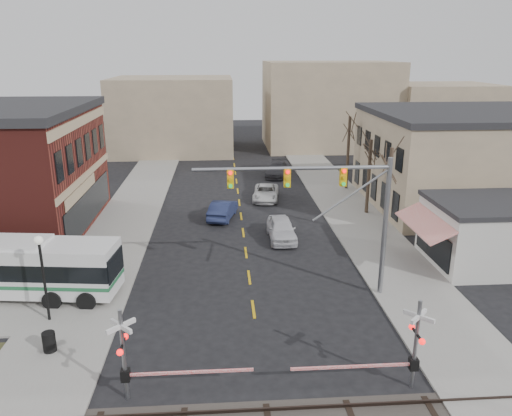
{
  "coord_description": "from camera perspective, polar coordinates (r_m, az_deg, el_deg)",
  "views": [
    {
      "loc": [
        -1.55,
        -22.09,
        13.38
      ],
      "look_at": [
        0.65,
        9.18,
        3.5
      ],
      "focal_mm": 35.0,
      "sensor_mm": 36.0,
      "label": 1
    }
  ],
  "objects": [
    {
      "name": "ground",
      "position": [
        25.87,
        -0.01,
        -13.65
      ],
      "size": [
        160.0,
        160.0,
        0.0
      ],
      "primitive_type": "plane",
      "color": "black",
      "rests_on": "ground"
    },
    {
      "name": "sidewalk_west",
      "position": [
        44.86,
        -14.04,
        -0.32
      ],
      "size": [
        5.0,
        60.0,
        0.12
      ],
      "primitive_type": "cube",
      "color": "gray",
      "rests_on": "ground"
    },
    {
      "name": "sidewalk_east",
      "position": [
        45.51,
        10.21,
        0.19
      ],
      "size": [
        5.0,
        60.0,
        0.12
      ],
      "primitive_type": "cube",
      "color": "gray",
      "rests_on": "ground"
    },
    {
      "name": "tan_building",
      "position": [
        49.09,
        24.84,
        5.16
      ],
      "size": [
        20.3,
        15.3,
        8.5
      ],
      "color": "gray",
      "rests_on": "ground"
    },
    {
      "name": "awning_shop",
      "position": [
        35.76,
        25.6,
        -2.57
      ],
      "size": [
        9.74,
        6.2,
        4.3
      ],
      "color": "beige",
      "rests_on": "ground"
    },
    {
      "name": "tree_east_a",
      "position": [
        37.48,
        14.89,
        1.6
      ],
      "size": [
        0.28,
        0.28,
        6.75
      ],
      "color": "#382B21",
      "rests_on": "sidewalk_east"
    },
    {
      "name": "tree_east_b",
      "position": [
        43.15,
        12.75,
        3.51
      ],
      "size": [
        0.28,
        0.28,
        6.3
      ],
      "color": "#382B21",
      "rests_on": "sidewalk_east"
    },
    {
      "name": "tree_east_c",
      "position": [
        50.63,
        10.47,
        6.2
      ],
      "size": [
        0.28,
        0.28,
        7.2
      ],
      "color": "#382B21",
      "rests_on": "sidewalk_east"
    },
    {
      "name": "transit_bus",
      "position": [
        31.46,
        -26.77,
        -6.02
      ],
      "size": [
        12.87,
        4.23,
        3.25
      ],
      "color": "silver",
      "rests_on": "ground"
    },
    {
      "name": "traffic_signal_mast",
      "position": [
        27.18,
        9.01,
        1.02
      ],
      "size": [
        10.63,
        0.3,
        8.0
      ],
      "color": "gray",
      "rests_on": "ground"
    },
    {
      "name": "rr_crossing_west",
      "position": [
        20.95,
        -13.69,
        -16.07
      ],
      "size": [
        5.6,
        1.36,
        4.0
      ],
      "color": "gray",
      "rests_on": "ground"
    },
    {
      "name": "rr_crossing_east",
      "position": [
        21.82,
        16.7,
        -14.86
      ],
      "size": [
        5.6,
        1.36,
        4.0
      ],
      "color": "gray",
      "rests_on": "ground"
    },
    {
      "name": "street_lamp",
      "position": [
        27.16,
        -23.31,
        -5.61
      ],
      "size": [
        0.44,
        0.44,
        4.61
      ],
      "color": "black",
      "rests_on": "sidewalk_west"
    },
    {
      "name": "trash_bin",
      "position": [
        25.61,
        -22.57,
        -13.94
      ],
      "size": [
        0.6,
        0.6,
        0.95
      ],
      "primitive_type": "cylinder",
      "color": "black",
      "rests_on": "sidewalk_west"
    },
    {
      "name": "car_a",
      "position": [
        36.97,
        2.92,
        -2.4
      ],
      "size": [
        1.98,
        4.8,
        1.62
      ],
      "primitive_type": "imported",
      "rotation": [
        0.0,
        0.0,
        0.01
      ],
      "color": "silver",
      "rests_on": "ground"
    },
    {
      "name": "car_b",
      "position": [
        41.66,
        -3.82,
        -0.16
      ],
      "size": [
        2.69,
        4.96,
        1.55
      ],
      "primitive_type": "imported",
      "rotation": [
        0.0,
        0.0,
        2.91
      ],
      "color": "#1C2447",
      "rests_on": "ground"
    },
    {
      "name": "car_c",
      "position": [
        46.84,
        1.13,
        1.76
      ],
      "size": [
        2.94,
        5.2,
        1.37
      ],
      "primitive_type": "imported",
      "rotation": [
        0.0,
        0.0,
        -0.14
      ],
      "color": "silver",
      "rests_on": "ground"
    },
    {
      "name": "car_d",
      "position": [
        55.89,
        2.39,
        4.41
      ],
      "size": [
        3.31,
        5.48,
        1.48
      ],
      "primitive_type": "imported",
      "rotation": [
        0.0,
        0.0,
        -0.26
      ],
      "color": "#3D3C41",
      "rests_on": "ground"
    },
    {
      "name": "pedestrian_near",
      "position": [
        30.54,
        -16.41,
        -7.04
      ],
      "size": [
        0.66,
        0.8,
        1.89
      ],
      "primitive_type": "imported",
      "rotation": [
        0.0,
        0.0,
        1.91
      ],
      "color": "#63534F",
      "rests_on": "sidewalk_west"
    },
    {
      "name": "pedestrian_far",
      "position": [
        33.56,
        -18.01,
        -5.21
      ],
      "size": [
        0.97,
        0.99,
        1.61
      ],
      "primitive_type": "imported",
      "rotation": [
        0.0,
        0.0,
        0.86
      ],
      "color": "#2E3150",
      "rests_on": "sidewalk_west"
    }
  ]
}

